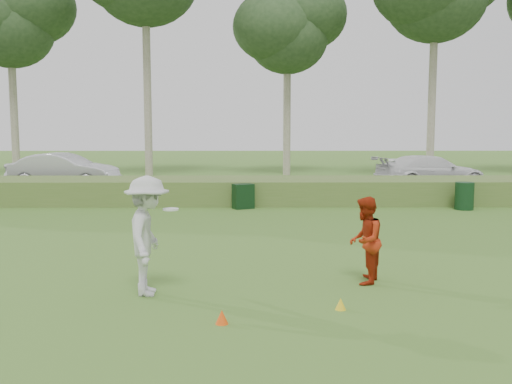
{
  "coord_description": "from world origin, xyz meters",
  "views": [
    {
      "loc": [
        -0.1,
        -9.69,
        2.86
      ],
      "look_at": [
        0.0,
        4.0,
        1.3
      ],
      "focal_mm": 40.0,
      "sensor_mm": 36.0,
      "label": 1
    }
  ],
  "objects_px": {
    "cone_orange": "(222,317)",
    "utility_cabinet": "(243,196)",
    "cone_yellow": "(341,304)",
    "player_white": "(148,236)",
    "car_mid": "(64,171)",
    "trash_bin": "(464,196)",
    "car_right": "(431,172)",
    "player_red": "(365,240)"
  },
  "relations": [
    {
      "from": "cone_orange",
      "to": "utility_cabinet",
      "type": "bearing_deg",
      "value": 89.33
    },
    {
      "from": "cone_yellow",
      "to": "car_right",
      "type": "distance_m",
      "value": 18.83
    },
    {
      "from": "player_red",
      "to": "cone_orange",
      "type": "xyz_separation_m",
      "value": [
        -2.51,
        -2.18,
        -0.7
      ]
    },
    {
      "from": "cone_orange",
      "to": "car_mid",
      "type": "height_order",
      "value": "car_mid"
    },
    {
      "from": "utility_cabinet",
      "to": "player_white",
      "type": "bearing_deg",
      "value": -122.38
    },
    {
      "from": "player_red",
      "to": "car_mid",
      "type": "relative_size",
      "value": 0.33
    },
    {
      "from": "cone_orange",
      "to": "utility_cabinet",
      "type": "relative_size",
      "value": 0.24
    },
    {
      "from": "player_white",
      "to": "trash_bin",
      "type": "relative_size",
      "value": 2.14
    },
    {
      "from": "player_white",
      "to": "cone_orange",
      "type": "distance_m",
      "value": 2.22
    },
    {
      "from": "cone_yellow",
      "to": "utility_cabinet",
      "type": "bearing_deg",
      "value": 98.6
    },
    {
      "from": "cone_orange",
      "to": "cone_yellow",
      "type": "distance_m",
      "value": 1.95
    },
    {
      "from": "cone_yellow",
      "to": "car_mid",
      "type": "distance_m",
      "value": 20.04
    },
    {
      "from": "player_red",
      "to": "trash_bin",
      "type": "height_order",
      "value": "player_red"
    },
    {
      "from": "car_mid",
      "to": "cone_orange",
      "type": "bearing_deg",
      "value": -147.89
    },
    {
      "from": "utility_cabinet",
      "to": "cone_orange",
      "type": "bearing_deg",
      "value": -114.94
    },
    {
      "from": "cone_orange",
      "to": "utility_cabinet",
      "type": "distance_m",
      "value": 11.88
    },
    {
      "from": "player_red",
      "to": "car_mid",
      "type": "distance_m",
      "value": 19.07
    },
    {
      "from": "player_white",
      "to": "car_right",
      "type": "relative_size",
      "value": 0.39
    },
    {
      "from": "utility_cabinet",
      "to": "car_right",
      "type": "height_order",
      "value": "car_right"
    },
    {
      "from": "cone_orange",
      "to": "car_mid",
      "type": "xyz_separation_m",
      "value": [
        -8.15,
        17.99,
        0.76
      ]
    },
    {
      "from": "utility_cabinet",
      "to": "trash_bin",
      "type": "relative_size",
      "value": 0.91
    },
    {
      "from": "trash_bin",
      "to": "utility_cabinet",
      "type": "bearing_deg",
      "value": 177.8
    },
    {
      "from": "player_white",
      "to": "trash_bin",
      "type": "xyz_separation_m",
      "value": [
        9.19,
        10.07,
        -0.54
      ]
    },
    {
      "from": "car_mid",
      "to": "cone_yellow",
      "type": "bearing_deg",
      "value": -142.33
    },
    {
      "from": "trash_bin",
      "to": "car_mid",
      "type": "xyz_separation_m",
      "value": [
        -16.0,
        6.42,
        0.39
      ]
    },
    {
      "from": "trash_bin",
      "to": "car_mid",
      "type": "bearing_deg",
      "value": 158.14
    },
    {
      "from": "player_white",
      "to": "car_right",
      "type": "xyz_separation_m",
      "value": [
        10.06,
        16.64,
        -0.21
      ]
    },
    {
      "from": "player_white",
      "to": "cone_yellow",
      "type": "relative_size",
      "value": 10.84
    },
    {
      "from": "player_white",
      "to": "utility_cabinet",
      "type": "distance_m",
      "value": 10.48
    },
    {
      "from": "cone_yellow",
      "to": "utility_cabinet",
      "type": "relative_size",
      "value": 0.22
    },
    {
      "from": "player_white",
      "to": "car_mid",
      "type": "xyz_separation_m",
      "value": [
        -6.81,
        16.48,
        -0.15
      ]
    },
    {
      "from": "car_mid",
      "to": "trash_bin",
      "type": "bearing_deg",
      "value": -104.11
    },
    {
      "from": "player_red",
      "to": "trash_bin",
      "type": "bearing_deg",
      "value": 170.72
    },
    {
      "from": "car_mid",
      "to": "player_white",
      "type": "bearing_deg",
      "value": -149.8
    },
    {
      "from": "cone_orange",
      "to": "utility_cabinet",
      "type": "xyz_separation_m",
      "value": [
        0.14,
        11.87,
        0.33
      ]
    },
    {
      "from": "cone_orange",
      "to": "cone_yellow",
      "type": "height_order",
      "value": "cone_orange"
    },
    {
      "from": "player_red",
      "to": "cone_orange",
      "type": "relative_size",
      "value": 7.62
    },
    {
      "from": "player_red",
      "to": "car_right",
      "type": "height_order",
      "value": "player_red"
    },
    {
      "from": "player_white",
      "to": "cone_yellow",
      "type": "bearing_deg",
      "value": -107.88
    },
    {
      "from": "player_red",
      "to": "cone_orange",
      "type": "height_order",
      "value": "player_red"
    },
    {
      "from": "player_white",
      "to": "cone_yellow",
      "type": "distance_m",
      "value": 3.42
    },
    {
      "from": "cone_yellow",
      "to": "cone_orange",
      "type": "bearing_deg",
      "value": -160.77
    }
  ]
}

